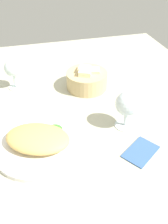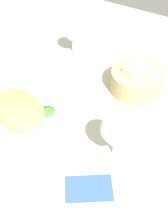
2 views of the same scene
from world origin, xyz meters
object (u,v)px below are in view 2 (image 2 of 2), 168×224
object	(u,v)px
bread_basket	(137,80)
wine_glass_far	(73,33)
plate	(21,116)
wine_glass_near	(116,131)
folded_napkin	(89,188)

from	to	relation	value
bread_basket	wine_glass_far	distance (cm)	29.60
bread_basket	wine_glass_far	bearing A→B (deg)	165.39
plate	bread_basket	size ratio (longest dim) A/B	1.62
plate	wine_glass_near	world-z (taller)	wine_glass_near
plate	wine_glass_far	world-z (taller)	wine_glass_far
folded_napkin	wine_glass_near	bearing A→B (deg)	55.32
plate	bread_basket	bearing A→B (deg)	51.95
plate	wine_glass_far	bearing A→B (deg)	98.38
wine_glass_near	folded_napkin	xyz separation A→B (cm)	(-0.05, -12.48, -8.09)
wine_glass_near	wine_glass_far	size ratio (longest dim) A/B	1.08
wine_glass_near	folded_napkin	bearing A→B (deg)	-90.22
folded_napkin	plate	bearing A→B (deg)	126.71
plate	wine_glass_far	size ratio (longest dim) A/B	2.22
plate	wine_glass_near	bearing A→B (deg)	5.21
wine_glass_near	wine_glass_far	bearing A→B (deg)	135.23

